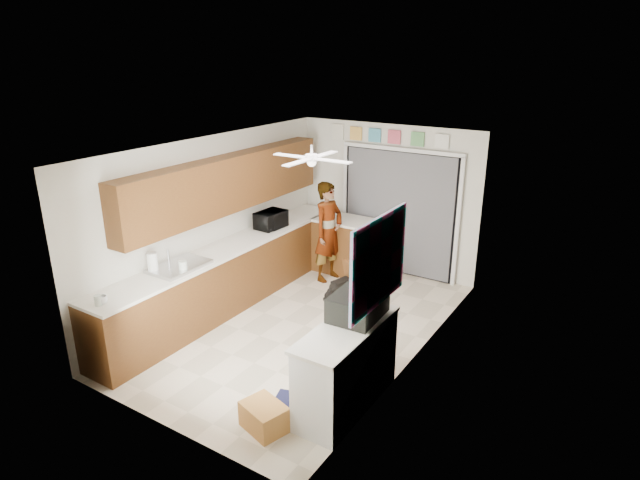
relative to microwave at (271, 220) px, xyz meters
The scene contains 41 objects.
floor 1.93m from the microwave, 36.85° to the right, with size 5.00×5.00×0.00m, color beige.
ceiling 2.14m from the microwave, 36.85° to the right, with size 5.00×5.00×0.00m, color white.
wall_back 2.01m from the microwave, 50.33° to the left, with size 3.20×3.20×0.00m, color silver.
wall_front 3.69m from the microwave, 69.71° to the right, with size 3.20×3.20×0.00m, color silver.
wall_left 1.03m from the microwave, 108.55° to the right, with size 5.00×5.00×0.00m, color silver.
wall_right 3.04m from the microwave, 18.41° to the right, with size 5.00×5.00×0.00m, color silver.
left_base_cabinets 1.15m from the microwave, 91.28° to the right, with size 0.60×4.80×0.90m, color brown.
left_countertop 0.97m from the microwave, 90.69° to the right, with size 0.62×4.80×0.04m, color white.
upper_cabinets 1.06m from the microwave, 102.02° to the right, with size 0.32×4.00×0.80m, color brown.
sink_basin 1.96m from the microwave, 90.34° to the right, with size 0.50×0.76×0.06m, color silver.
faucet 1.97m from the microwave, 95.87° to the right, with size 0.03×0.03×0.22m, color silver.
peninsula_base 1.44m from the microwave, 53.23° to the left, with size 1.00×0.60×0.90m, color brown.
peninsula_top 1.31m from the microwave, 53.23° to the left, with size 1.04×0.64×0.04m, color white.
back_opening_recess 2.15m from the microwave, 44.69° to the left, with size 2.00×0.06×2.10m, color black.
curtain_panel 2.12m from the microwave, 43.92° to the left, with size 1.90×0.03×2.05m, color slate.
door_trim_left 1.57m from the microwave, 71.06° to the left, with size 0.06×0.04×2.10m, color white.
door_trim_right 2.95m from the microwave, 30.18° to the left, with size 0.06×0.04×2.10m, color white.
door_trim_head 2.37m from the microwave, 44.11° to the left, with size 2.10×0.04×0.06m, color white.
header_frame_0 2.06m from the microwave, 65.83° to the left, with size 0.22×0.02×0.22m, color #EDB14F.
header_frame_1 2.20m from the microwave, 55.77° to the left, with size 0.22×0.02×0.22m, color #489FC1.
header_frame_2 2.38m from the microwave, 47.64° to the left, with size 0.22×0.02×0.22m, color #D54F67.
header_frame_3 2.64m from the microwave, 40.37° to the left, with size 0.22×0.02×0.22m, color #5CA15D.
header_frame_4 2.92m from the microwave, 34.76° to the left, with size 0.22×0.02×0.22m, color white.
route66_sign 1.97m from the microwave, 77.74° to the left, with size 0.22×0.02×0.26m, color silver.
right_counter_base 3.46m from the microwave, 39.39° to the right, with size 0.50×1.40×0.90m, color white.
right_counter_top 3.40m from the microwave, 39.49° to the right, with size 0.54×1.44×0.04m, color white.
abstract_painting 3.51m from the microwave, 34.41° to the right, with size 0.03×1.15×0.95m, color #FB5CB5.
ceiling_fan 1.94m from the microwave, 30.67° to the right, with size 1.14×1.14×0.24m, color white.
microwave is the anchor object (origin of this frame).
cup 3.16m from the microwave, 89.38° to the right, with size 0.12×0.12×0.09m, color white.
jar_a 2.03m from the microwave, 86.07° to the right, with size 0.11×0.11×0.15m, color silver.
jar_b 3.21m from the microwave, 89.40° to the right, with size 0.08×0.08×0.12m, color silver.
paper_towel_roll 2.26m from the microwave, 93.99° to the right, with size 0.13×0.13×0.28m, color white.
suitcase 3.21m from the microwave, 36.02° to the right, with size 0.47×0.63×0.27m, color black.
suitcase_rim 3.21m from the microwave, 36.02° to the right, with size 0.44×0.58×0.02m, color yellow.
suitcase_lid 3.06m from the microwave, 31.62° to the right, with size 0.42×0.03×0.50m, color black.
cardboard_box 3.75m from the microwave, 54.20° to the right, with size 0.45×0.34×0.28m, color #C9883F.
navy_crate 3.64m from the microwave, 49.51° to the right, with size 0.37×0.31×0.23m, color black.
cabinet_door_panel 1.67m from the microwave, ahead, with size 0.43×0.03×0.65m, color brown.
man 0.96m from the microwave, 41.15° to the left, with size 0.60×0.40×1.66m, color white.
dog 1.60m from the microwave, ahead, with size 0.22×0.52×0.41m, color black.
Camera 1 is at (3.71, -5.46, 3.64)m, focal length 30.00 mm.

